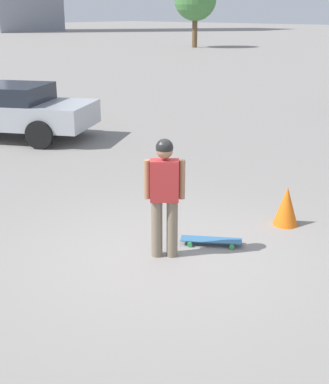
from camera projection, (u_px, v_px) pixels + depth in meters
ground_plane at (164, 255)px, 7.23m from camera, size 220.00×220.00×0.00m
person at (164, 191)px, 6.93m from camera, size 0.39×0.42×1.62m
skateboard at (211, 240)px, 7.54m from camera, size 0.65×0.83×0.08m
car_parked_near at (3, 109)px, 13.70m from camera, size 3.90×5.00×1.37m
traffic_cone at (286, 206)px, 8.16m from camera, size 0.38×0.38×0.62m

